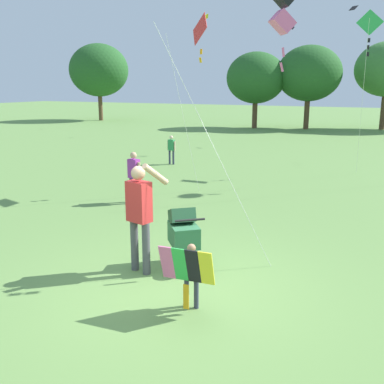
% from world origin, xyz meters
% --- Properties ---
extents(ground_plane, '(120.00, 120.00, 0.00)m').
position_xyz_m(ground_plane, '(0.00, 0.00, 0.00)').
color(ground_plane, '#668E47').
extents(treeline_distant, '(47.42, 7.76, 6.47)m').
position_xyz_m(treeline_distant, '(0.74, 27.49, 3.92)').
color(treeline_distant, brown).
rests_on(treeline_distant, ground).
extents(child_with_butterfly_kite, '(0.76, 0.37, 0.96)m').
position_xyz_m(child_with_butterfly_kite, '(0.47, -0.46, 0.59)').
color(child_with_butterfly_kite, '#33384C').
rests_on(child_with_butterfly_kite, ground).
extents(person_adult_flyer, '(0.66, 0.54, 1.88)m').
position_xyz_m(person_adult_flyer, '(-0.82, 0.32, 1.08)').
color(person_adult_flyer, '#4C4C51').
rests_on(person_adult_flyer, ground).
extents(stroller, '(0.92, 1.02, 1.03)m').
position_xyz_m(stroller, '(-0.31, 0.87, 0.61)').
color(stroller, black).
rests_on(stroller, ground).
extents(kite_adult_black, '(1.89, 1.23, 4.52)m').
position_xyz_m(kite_adult_black, '(1.08, 1.47, 4.13)').
color(kite_adult_black, black).
rests_on(kite_adult_black, ground).
extents(kite_orange_delta, '(0.82, 1.43, 4.96)m').
position_xyz_m(kite_orange_delta, '(-2.33, 5.89, 4.37)').
color(kite_orange_delta, red).
rests_on(kite_orange_delta, ground).
extents(kite_blue_high, '(0.88, 2.50, 5.47)m').
position_xyz_m(kite_blue_high, '(1.56, 10.77, 4.83)').
color(kite_blue_high, green).
rests_on(kite_blue_high, ground).
extents(person_red_shirt, '(0.43, 0.23, 1.35)m').
position_xyz_m(person_red_shirt, '(-3.34, 4.03, 0.80)').
color(person_red_shirt, '#33384C').
rests_on(person_red_shirt, ground).
extents(person_couple_left, '(0.36, 0.17, 1.13)m').
position_xyz_m(person_couple_left, '(-5.18, 9.55, 0.66)').
color(person_couple_left, '#33384C').
rests_on(person_couple_left, ground).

